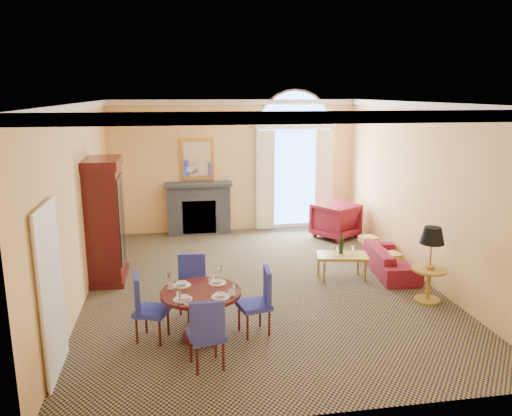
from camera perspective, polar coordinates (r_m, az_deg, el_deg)
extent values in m
plane|color=#121238|center=(9.05, 0.53, -8.76)|extent=(7.50, 7.50, 0.00)
cube|color=#FFC879|center=(12.24, -2.51, 4.78)|extent=(6.00, 0.04, 3.20)
cube|color=#FFC879|center=(8.60, -19.55, 0.46)|extent=(0.04, 7.50, 3.20)
cube|color=#FFC879|center=(9.56, 18.55, 1.75)|extent=(0.04, 7.50, 3.20)
cube|color=white|center=(8.40, 0.57, 11.94)|extent=(6.00, 7.50, 0.04)
cube|color=white|center=(8.40, 0.57, 11.53)|extent=(6.00, 7.50, 0.12)
cube|color=white|center=(6.50, -22.38, -9.05)|extent=(0.08, 0.90, 2.06)
cube|color=#3E4249|center=(12.16, -6.56, -0.15)|extent=(1.50, 0.40, 1.20)
cube|color=#3E4249|center=(12.00, -6.63, 2.79)|extent=(1.60, 0.46, 0.08)
cube|color=gold|center=(12.11, -6.75, 5.56)|extent=(0.80, 0.04, 1.00)
cube|color=silver|center=(12.09, -6.75, 5.55)|extent=(0.64, 0.02, 0.84)
cube|color=white|center=(12.54, 4.34, 3.34)|extent=(1.90, 0.04, 2.50)
cube|color=#8FB5EF|center=(12.53, 4.35, 3.33)|extent=(1.70, 0.02, 2.30)
cylinder|color=white|center=(12.39, 4.44, 9.04)|extent=(1.90, 0.04, 1.90)
cube|color=white|center=(12.27, 1.07, 3.15)|extent=(0.45, 0.06, 2.45)
cube|color=white|center=(12.63, 7.79, 3.32)|extent=(0.45, 0.06, 2.45)
cube|color=white|center=(12.27, 4.59, 9.70)|extent=(2.00, 0.08, 0.30)
cube|color=#3B0E0D|center=(9.42, -16.84, -1.83)|extent=(0.57, 1.04, 2.07)
cube|color=#3B0E0D|center=(9.20, -17.30, 4.92)|extent=(0.64, 1.14, 0.17)
cube|color=#3B0E0D|center=(9.71, -16.45, -7.45)|extent=(0.64, 1.14, 0.10)
cylinder|color=#3B0E0D|center=(6.99, -6.32, -9.61)|extent=(1.12, 1.12, 0.05)
cylinder|color=#3B0E0D|center=(7.14, -6.24, -12.22)|extent=(0.15, 0.15, 0.66)
cylinder|color=#3B0E0D|center=(7.27, -6.18, -14.36)|extent=(0.56, 0.56, 0.06)
cylinder|color=white|center=(7.23, -4.44, -8.54)|extent=(0.25, 0.25, 0.01)
imported|color=white|center=(7.22, -4.44, -8.36)|extent=(0.15, 0.15, 0.04)
imported|color=white|center=(7.35, -5.08, -7.87)|extent=(0.09, 0.09, 0.07)
cylinder|color=white|center=(7.21, -8.45, -8.71)|extent=(0.25, 0.25, 0.01)
imported|color=white|center=(7.20, -8.46, -8.53)|extent=(0.15, 0.15, 0.04)
imported|color=white|center=(7.13, -9.69, -8.69)|extent=(0.09, 0.09, 0.07)
cylinder|color=white|center=(6.74, -8.36, -10.28)|extent=(0.25, 0.25, 0.01)
imported|color=white|center=(6.73, -8.36, -10.09)|extent=(0.15, 0.15, 0.04)
imported|color=white|center=(6.59, -7.74, -10.50)|extent=(0.09, 0.09, 0.07)
cylinder|color=white|center=(6.77, -4.05, -10.09)|extent=(0.25, 0.25, 0.01)
imported|color=white|center=(6.76, -4.05, -9.90)|extent=(0.15, 0.15, 0.04)
imported|color=white|center=(6.83, -2.81, -9.52)|extent=(0.09, 0.09, 0.07)
cube|color=#262D97|center=(7.75, -7.08, -9.37)|extent=(0.54, 0.54, 0.07)
cube|color=#262D97|center=(7.83, -7.34, -6.98)|extent=(0.43, 0.10, 0.51)
cylinder|color=#3B0E0D|center=(8.03, -6.39, -10.28)|extent=(0.03, 0.03, 0.39)
cylinder|color=#3B0E0D|center=(7.92, -8.63, -10.70)|extent=(0.03, 0.03, 0.39)
cylinder|color=#3B0E0D|center=(7.76, -5.41, -11.14)|extent=(0.03, 0.03, 0.39)
cylinder|color=#3B0E0D|center=(7.64, -7.71, -11.60)|extent=(0.03, 0.03, 0.39)
cube|color=#262D97|center=(6.42, -5.69, -14.28)|extent=(0.50, 0.50, 0.07)
cube|color=#262D97|center=(6.13, -5.58, -12.82)|extent=(0.42, 0.07, 0.51)
cylinder|color=#3B0E0D|center=(6.36, -6.73, -16.98)|extent=(0.03, 0.03, 0.39)
cylinder|color=#3B0E0D|center=(6.43, -3.76, -16.53)|extent=(0.03, 0.03, 0.39)
cylinder|color=#3B0E0D|center=(6.64, -7.46, -15.61)|extent=(0.03, 0.03, 0.39)
cylinder|color=#3B0E0D|center=(6.71, -4.62, -15.21)|extent=(0.03, 0.03, 0.39)
cube|color=#262D97|center=(7.20, -0.23, -11.06)|extent=(0.51, 0.51, 0.07)
cube|color=#262D97|center=(7.13, 1.30, -8.91)|extent=(0.09, 0.43, 0.51)
cylinder|color=#3B0E0D|center=(7.22, 1.53, -13.01)|extent=(0.03, 0.03, 0.39)
cylinder|color=#3B0E0D|center=(7.49, 0.47, -11.99)|extent=(0.03, 0.03, 0.39)
cylinder|color=#3B0E0D|center=(7.10, -0.97, -13.47)|extent=(0.03, 0.03, 0.39)
cylinder|color=#3B0E0D|center=(7.38, -1.94, -12.40)|extent=(0.03, 0.03, 0.39)
cube|color=#262D97|center=(7.17, -11.80, -11.47)|extent=(0.54, 0.54, 0.07)
cube|color=#262D97|center=(7.09, -13.47, -9.41)|extent=(0.11, 0.43, 0.51)
cylinder|color=#3B0E0D|center=(7.46, -12.45, -12.43)|extent=(0.03, 0.03, 0.39)
cylinder|color=#3B0E0D|center=(7.19, -13.47, -13.51)|extent=(0.03, 0.03, 0.39)
cylinder|color=#3B0E0D|center=(7.35, -10.00, -12.73)|extent=(0.03, 0.03, 0.39)
cylinder|color=#3B0E0D|center=(7.07, -10.94, -13.85)|extent=(0.03, 0.03, 0.39)
imported|color=maroon|center=(9.90, 15.07, -5.74)|extent=(0.83, 1.76, 0.50)
imported|color=maroon|center=(11.92, 9.06, -1.40)|extent=(1.25, 1.26, 0.84)
cube|color=#AC8833|center=(9.32, 9.81, -5.42)|extent=(1.00, 0.68, 0.05)
cylinder|color=#AC8833|center=(9.12, 7.81, -7.34)|extent=(0.04, 0.04, 0.41)
cylinder|color=#AC8833|center=(9.37, 12.38, -6.97)|extent=(0.04, 0.04, 0.41)
cylinder|color=#AC8833|center=(9.45, 7.15, -6.58)|extent=(0.04, 0.04, 0.41)
cylinder|color=#AC8833|center=(9.69, 11.58, -6.25)|extent=(0.04, 0.04, 0.41)
cylinder|color=#AC8833|center=(8.67, 19.22, -6.66)|extent=(0.57, 0.57, 0.04)
cylinder|color=#AC8833|center=(8.77, 19.08, -8.40)|extent=(0.08, 0.08, 0.53)
cylinder|color=#AC8833|center=(8.86, 18.96, -9.88)|extent=(0.41, 0.41, 0.04)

